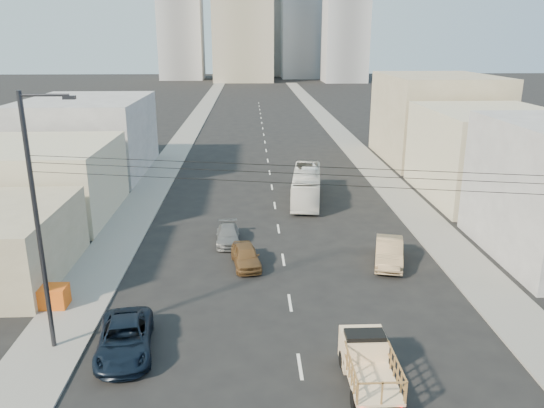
{
  "coord_description": "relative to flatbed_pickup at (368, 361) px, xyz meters",
  "views": [
    {
      "loc": [
        -2.11,
        -18.36,
        14.0
      ],
      "look_at": [
        -0.7,
        15.23,
        3.5
      ],
      "focal_mm": 35.0,
      "sensor_mm": 36.0,
      "label": 1
    }
  ],
  "objects": [
    {
      "name": "ground",
      "position": [
        -2.74,
        -0.7,
        -1.09
      ],
      "size": [
        420.0,
        420.0,
        0.0
      ],
      "primitive_type": "plane",
      "color": "black",
      "rests_on": "ground"
    },
    {
      "name": "streetlamp_left",
      "position": [
        -14.14,
        3.3,
        5.34
      ],
      "size": [
        2.36,
        0.25,
        12.0
      ],
      "color": "#2D2D33",
      "rests_on": "ground"
    },
    {
      "name": "midrise_east",
      "position": [
        27.26,
        164.3,
        12.91
      ],
      "size": [
        14.0,
        14.0,
        28.0
      ],
      "primitive_type": "cube",
      "color": "gray",
      "rests_on": "ground"
    },
    {
      "name": "bldg_right_far",
      "position": [
        17.26,
        43.3,
        3.91
      ],
      "size": [
        12.0,
        16.0,
        10.0
      ],
      "primitive_type": "cube",
      "color": "tan",
      "rests_on": "ground"
    },
    {
      "name": "midrise_ne",
      "position": [
        15.26,
        184.3,
        18.91
      ],
      "size": [
        16.0,
        16.0,
        40.0
      ],
      "primitive_type": "cube",
      "color": "gray",
      "rests_on": "ground"
    },
    {
      "name": "city_bus",
      "position": [
        0.18,
        26.76,
        0.31
      ],
      "size": [
        3.63,
        10.3,
        2.81
      ],
      "primitive_type": "imported",
      "rotation": [
        0.0,
        0.0,
        -0.13
      ],
      "color": "white",
      "rests_on": "ground"
    },
    {
      "name": "bldg_right_mid",
      "position": [
        16.76,
        27.3,
        2.91
      ],
      "size": [
        11.0,
        14.0,
        8.0
      ],
      "primitive_type": "cube",
      "color": "#BDB598",
      "rests_on": "ground"
    },
    {
      "name": "sidewalk_right",
      "position": [
        9.01,
        69.3,
        -1.03
      ],
      "size": [
        3.5,
        180.0,
        0.12
      ],
      "primitive_type": "cube",
      "color": "gray",
      "rests_on": "ground"
    },
    {
      "name": "sedan_grey",
      "position": [
        -6.51,
        16.55,
        -0.51
      ],
      "size": [
        1.78,
        4.08,
        1.17
      ],
      "primitive_type": "imported",
      "rotation": [
        0.0,
        0.0,
        0.04
      ],
      "color": "slate",
      "rests_on": "ground"
    },
    {
      "name": "navy_pickup",
      "position": [
        -10.77,
        2.75,
        -0.36
      ],
      "size": [
        3.16,
        5.57,
        1.47
      ],
      "primitive_type": "imported",
      "rotation": [
        0.0,
        0.0,
        0.14
      ],
      "color": "black",
      "rests_on": "ground"
    },
    {
      "name": "sidewalk_left",
      "position": [
        -14.49,
        69.3,
        -1.03
      ],
      "size": [
        3.5,
        180.0,
        0.12
      ],
      "primitive_type": "cube",
      "color": "gray",
      "rests_on": "ground"
    },
    {
      "name": "flatbed_pickup",
      "position": [
        0.0,
        0.0,
        0.0
      ],
      "size": [
        1.95,
        4.41,
        1.9
      ],
      "color": "beige",
      "rests_on": "ground"
    },
    {
      "name": "sedan_tan",
      "position": [
        4.06,
        12.4,
        -0.29
      ],
      "size": [
        2.83,
        5.14,
        1.61
      ],
      "primitive_type": "imported",
      "rotation": [
        0.0,
        0.0,
        -0.24
      ],
      "color": "#A0815D",
      "rests_on": "ground"
    },
    {
      "name": "midrise_back",
      "position": [
        3.26,
        199.3,
        20.91
      ],
      "size": [
        18.0,
        18.0,
        44.0
      ],
      "primitive_type": "cube",
      "color": "gray",
      "rests_on": "ground"
    },
    {
      "name": "sedan_brown",
      "position": [
        -5.21,
        12.44,
        -0.41
      ],
      "size": [
        2.22,
        4.24,
        1.38
      ],
      "primitive_type": "imported",
      "rotation": [
        0.0,
        0.0,
        0.15
      ],
      "color": "brown",
      "rests_on": "ground"
    },
    {
      "name": "midrise_nw",
      "position": [
        -28.74,
        179.3,
        15.91
      ],
      "size": [
        15.0,
        15.0,
        34.0
      ],
      "primitive_type": "cube",
      "color": "gray",
      "rests_on": "ground"
    },
    {
      "name": "bldg_left_far",
      "position": [
        -22.24,
        38.3,
        2.91
      ],
      "size": [
        12.0,
        16.0,
        8.0
      ],
      "primitive_type": "cube",
      "color": "gray",
      "rests_on": "ground"
    },
    {
      "name": "lane_dashes",
      "position": [
        -2.74,
        52.3,
        -1.09
      ],
      "size": [
        0.15,
        104.0,
        0.01
      ],
      "color": "silver",
      "rests_on": "ground"
    },
    {
      "name": "overhead_wires",
      "position": [
        -2.74,
        0.8,
        7.87
      ],
      "size": [
        23.01,
        5.02,
        0.72
      ],
      "color": "black",
      "rests_on": "ground"
    },
    {
      "name": "crate_stack",
      "position": [
        -15.74,
        7.25,
        -0.4
      ],
      "size": [
        1.8,
        1.2,
        1.14
      ],
      "color": "#E35B15",
      "rests_on": "sidewalk_left"
    },
    {
      "name": "bldg_left_mid",
      "position": [
        -21.74,
        23.3,
        1.91
      ],
      "size": [
        11.0,
        12.0,
        6.0
      ],
      "primitive_type": "cube",
      "color": "#BDB598",
      "rests_on": "ground"
    }
  ]
}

